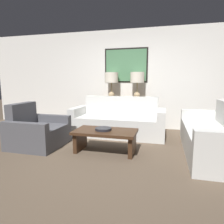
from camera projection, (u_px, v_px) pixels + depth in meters
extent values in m
plane|color=brown|center=(101.00, 155.00, 3.51)|extent=(20.00, 20.00, 0.00)
cube|color=silver|center=(126.00, 79.00, 5.52)|extent=(8.37, 0.10, 2.65)
cube|color=black|center=(126.00, 65.00, 5.41)|extent=(1.18, 0.01, 0.92)
cube|color=#4C7F56|center=(126.00, 65.00, 5.40)|extent=(1.10, 0.02, 0.84)
cube|color=brown|center=(124.00, 114.00, 5.39)|extent=(1.28, 0.40, 0.80)
cylinder|color=tan|center=(111.00, 99.00, 5.42)|extent=(0.14, 0.14, 0.02)
sphere|color=tan|center=(111.00, 95.00, 5.40)|extent=(0.17, 0.17, 0.17)
cylinder|color=#8C7A51|center=(111.00, 87.00, 5.37)|extent=(0.02, 0.02, 0.25)
cylinder|color=beige|center=(111.00, 78.00, 5.33)|extent=(0.36, 0.36, 0.27)
cylinder|color=tan|center=(137.00, 99.00, 5.24)|extent=(0.14, 0.14, 0.02)
sphere|color=tan|center=(137.00, 95.00, 5.23)|extent=(0.17, 0.17, 0.17)
cylinder|color=#8C7A51|center=(137.00, 87.00, 5.20)|extent=(0.02, 0.02, 0.25)
cylinder|color=beige|center=(137.00, 77.00, 5.16)|extent=(0.36, 0.36, 0.27)
cube|color=silver|center=(117.00, 127.00, 4.64)|extent=(1.81, 0.68, 0.45)
cube|color=silver|center=(121.00, 114.00, 5.01)|extent=(1.81, 0.18, 0.90)
cube|color=silver|center=(79.00, 120.00, 4.96)|extent=(0.18, 0.86, 0.65)
cube|color=silver|center=(161.00, 124.00, 4.46)|extent=(0.18, 0.86, 0.65)
cube|color=silver|center=(205.00, 141.00, 3.56)|extent=(0.68, 1.81, 0.45)
cube|color=silver|center=(201.00, 124.00, 4.47)|extent=(0.86, 0.18, 0.65)
cube|color=#3D2616|center=(105.00, 132.00, 3.60)|extent=(1.12, 0.62, 0.05)
cube|color=#3D2616|center=(80.00, 140.00, 3.75)|extent=(0.07, 0.49, 0.35)
cube|color=#3D2616|center=(132.00, 145.00, 3.50)|extent=(0.07, 0.49, 0.35)
cylinder|color=#232328|center=(104.00, 129.00, 3.59)|extent=(0.30, 0.30, 0.05)
cube|color=#4C4C51|center=(43.00, 136.00, 3.95)|extent=(0.75, 0.71, 0.40)
cube|color=#4C4C51|center=(23.00, 124.00, 4.03)|extent=(0.18, 0.71, 0.85)
cube|color=#4C4C51|center=(25.00, 138.00, 3.56)|extent=(0.93, 0.14, 0.56)
cube|color=#4C4C51|center=(51.00, 127.00, 4.37)|extent=(0.93, 0.14, 0.56)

